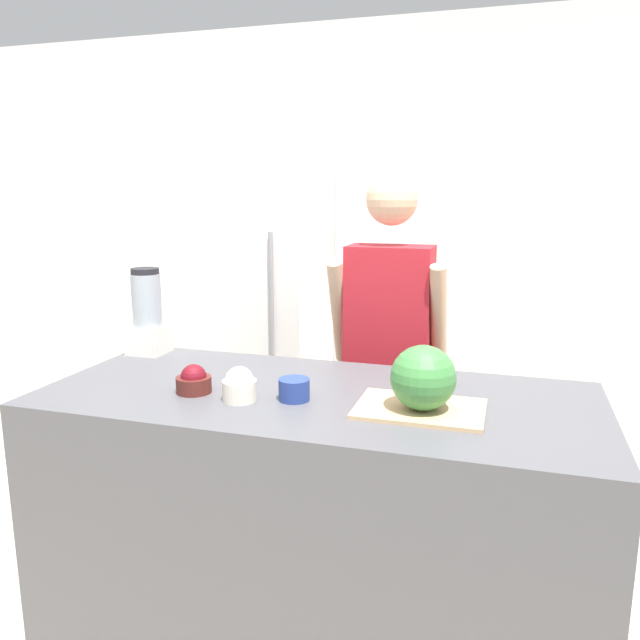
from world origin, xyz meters
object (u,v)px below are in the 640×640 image
Objects in this scene: bowl_cream at (239,386)px; blender at (147,315)px; person at (388,359)px; bowl_small_blue at (294,389)px; refrigerator at (258,315)px; watermelon at (423,378)px; bowl_cherries at (194,381)px.

blender reaches higher than bowl_cream.
blender is (-0.63, 0.46, 0.11)m from bowl_cream.
person reaches higher than bowl_small_blue.
bowl_cream is at bearing -69.42° from refrigerator.
person is 0.89m from watermelon.
person is (0.90, -0.63, -0.03)m from refrigerator.
bowl_small_blue is 0.90m from blender.
refrigerator is 1.09m from blender.
blender is (-0.06, -1.07, 0.20)m from refrigerator.
watermelon is (1.17, -1.47, 0.15)m from refrigerator.
blender is at bearing 153.61° from bowl_small_blue.
person is 14.71× the size of bowl_cream.
person is 4.69× the size of blender.
bowl_cream is at bearing -161.12° from bowl_small_blue.
bowl_small_blue is 0.28× the size of blender.
bowl_cream is (-0.60, -0.06, -0.07)m from watermelon.
person is 1.01m from bowl_cherries.
person is at bearing 69.56° from bowl_cream.
bowl_cherries reaches higher than bowl_small_blue.
person is at bearing 58.79° from bowl_cherries.
refrigerator reaches higher than bowl_cream.
bowl_cream is at bearing -35.94° from blender.
watermelon is at bearing 5.27° from bowl_cream.
watermelon is 1.97× the size of bowl_small_blue.
watermelon is 1.29m from blender.
blender is at bearing -93.08° from refrigerator.
watermelon is at bearing -18.09° from blender.
watermelon is 0.60m from bowl_cream.
blender reaches higher than watermelon.
bowl_cherries is 1.17× the size of bowl_small_blue.
bowl_small_blue is (0.36, 0.03, -0.00)m from bowl_cherries.
bowl_cream is at bearing -10.02° from bowl_cherries.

